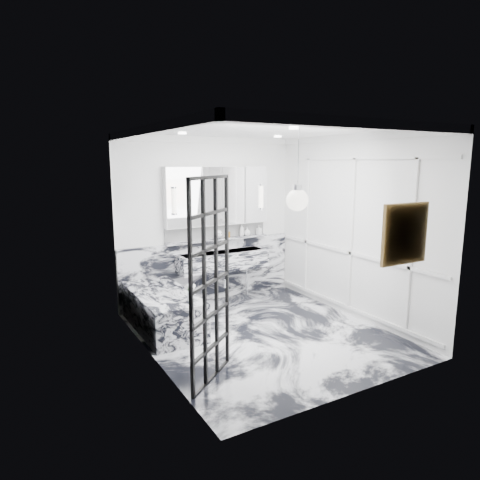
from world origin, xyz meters
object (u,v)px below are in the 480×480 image
trough_sink (223,260)px  mirror_cabinet (218,196)px  bathtub (163,310)px  crittall_door (210,282)px

trough_sink → mirror_cabinet: 1.10m
trough_sink → mirror_cabinet: mirror_cabinet is taller
mirror_cabinet → bathtub: (-1.32, -0.83, -1.54)m
crittall_door → trough_sink: (1.35, 2.33, -0.39)m
crittall_door → trough_sink: size_ratio=1.40×
trough_sink → mirror_cabinet: bearing=90.0°
crittall_door → bathtub: bearing=50.8°
mirror_cabinet → bathtub: size_ratio=1.15×
crittall_door → trough_sink: 2.72m
mirror_cabinet → bathtub: 2.20m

